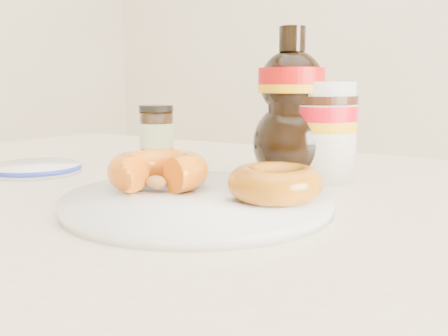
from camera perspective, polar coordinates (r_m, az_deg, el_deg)
The scene contains 8 objects.
dining_table at distance 0.59m, azimuth -0.75°, elevation -11.29°, with size 1.40×0.90×0.75m.
plate at distance 0.52m, azimuth -3.03°, elevation -3.76°, with size 0.28×0.28×0.01m.
donut_bitten at distance 0.55m, azimuth -7.51°, elevation -0.29°, with size 0.11×0.11×0.04m, color #C5790B.
donut_whole at distance 0.50m, azimuth 5.87°, elevation -1.70°, with size 0.09×0.09×0.03m, color #924E09.
nutella_jar at distance 0.68m, azimuth 11.08°, elevation 4.60°, with size 0.09×0.09×0.13m.
syrup_bottle at distance 0.67m, azimuth 7.64°, elevation 7.19°, with size 0.10×0.09×0.20m, color black, non-canonical shape.
dark_jar at distance 0.85m, azimuth -7.70°, elevation 3.95°, with size 0.06×0.06×0.09m.
blue_rim_saucer at distance 0.77m, azimuth -20.73°, elevation -0.01°, with size 0.13×0.13×0.01m.
Camera 1 is at (0.31, -0.36, 0.88)m, focal length 40.00 mm.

